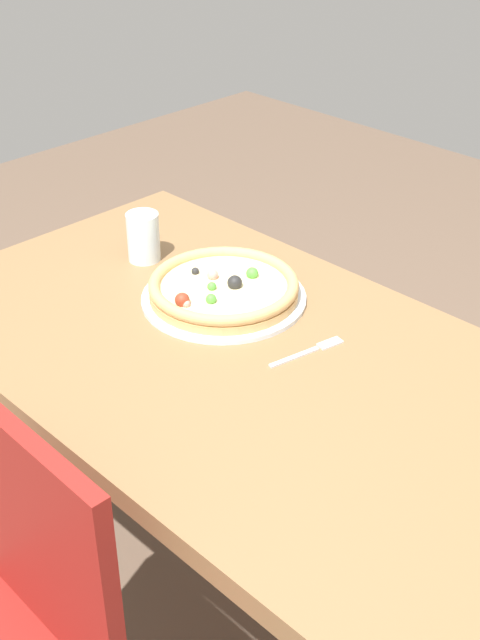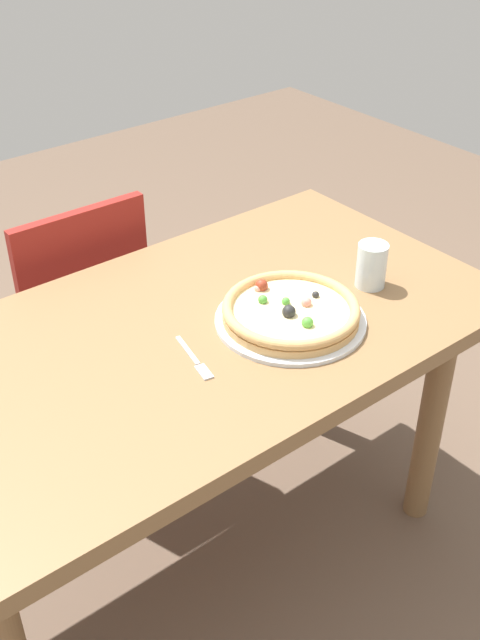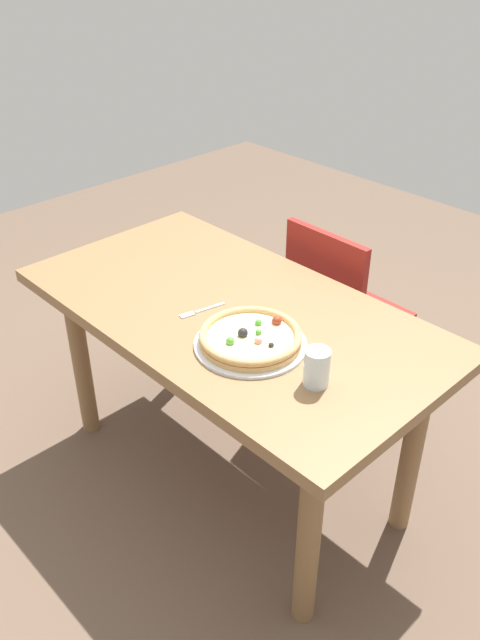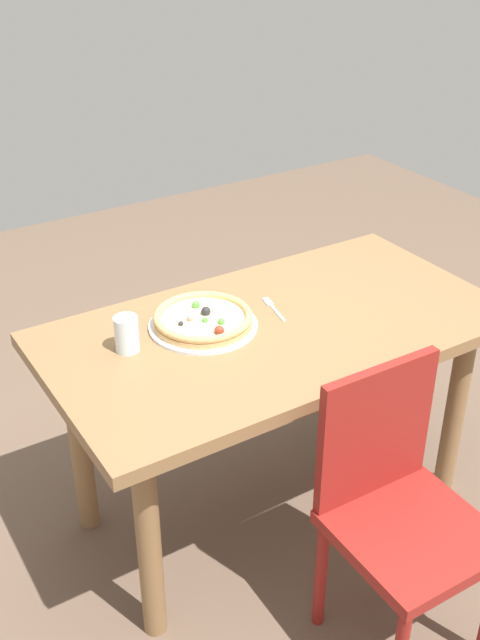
{
  "view_description": "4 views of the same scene",
  "coord_description": "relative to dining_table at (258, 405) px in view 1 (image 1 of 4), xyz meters",
  "views": [
    {
      "loc": [
        0.87,
        -0.92,
        1.64
      ],
      "look_at": [
        -0.1,
        0.05,
        0.77
      ],
      "focal_mm": 46.68,
      "sensor_mm": 36.0,
      "label": 1
    },
    {
      "loc": [
        0.78,
        1.16,
        1.73
      ],
      "look_at": [
        -0.1,
        0.05,
        0.77
      ],
      "focal_mm": 43.18,
      "sensor_mm": 36.0,
      "label": 2
    },
    {
      "loc": [
        -1.35,
        1.25,
        1.88
      ],
      "look_at": [
        -0.1,
        0.05,
        0.77
      ],
      "focal_mm": 36.56,
      "sensor_mm": 36.0,
      "label": 3
    },
    {
      "loc": [
        -1.2,
        -1.7,
        1.96
      ],
      "look_at": [
        -0.1,
        0.05,
        0.77
      ],
      "focal_mm": 42.76,
      "sensor_mm": 36.0,
      "label": 4
    }
  ],
  "objects": [
    {
      "name": "fork",
      "position": [
        0.05,
        0.1,
        0.11
      ],
      "size": [
        0.05,
        0.16,
        0.0
      ],
      "rotation": [
        0.0,
        0.0,
        1.37
      ],
      "color": "silver",
      "rests_on": "dining_table"
    },
    {
      "name": "dining_table",
      "position": [
        0.0,
        0.0,
        0.0
      ],
      "size": [
        1.47,
        0.78,
        0.75
      ],
      "color": "olive",
      "rests_on": "ground"
    },
    {
      "name": "ground_plane",
      "position": [
        0.0,
        0.0,
        -0.65
      ],
      "size": [
        6.0,
        6.0,
        0.0
      ],
      "primitive_type": "plane",
      "color": "brown"
    },
    {
      "name": "plate",
      "position": [
        -0.2,
        0.11,
        0.11
      ],
      "size": [
        0.34,
        0.34,
        0.01
      ],
      "primitive_type": "cylinder",
      "color": "silver",
      "rests_on": "dining_table"
    },
    {
      "name": "pizza",
      "position": [
        -0.2,
        0.11,
        0.13
      ],
      "size": [
        0.31,
        0.31,
        0.05
      ],
      "color": "tan",
      "rests_on": "plate"
    },
    {
      "name": "drinking_glass",
      "position": [
        -0.46,
        0.11,
        0.16
      ],
      "size": [
        0.07,
        0.07,
        0.11
      ],
      "primitive_type": "cylinder",
      "color": "silver",
      "rests_on": "dining_table"
    }
  ]
}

